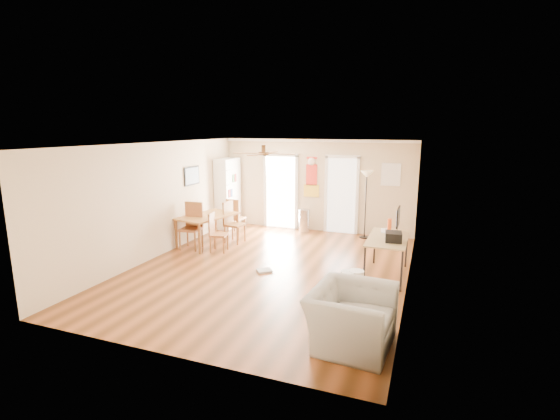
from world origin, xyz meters
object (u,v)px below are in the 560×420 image
at_px(torchiere_lamp, 366,205).
at_px(wastebasket_b, 356,279).
at_px(dining_chair_far, 236,216).
at_px(armchair, 351,317).
at_px(dining_chair_right_a, 235,222).
at_px(dining_chair_right_b, 219,232).
at_px(computer_desk, 387,257).
at_px(trash_can, 304,221).
at_px(dining_chair_near, 191,226).
at_px(printer, 393,237).
at_px(bookshelf, 228,193).
at_px(dining_table, 208,230).
at_px(wastebasket_a, 348,280).

bearing_deg(torchiere_lamp, wastebasket_b, -83.53).
height_order(dining_chair_far, armchair, dining_chair_far).
distance_m(dining_chair_right_a, wastebasket_b, 3.98).
relative_size(dining_chair_right_b, computer_desk, 0.63).
bearing_deg(trash_can, computer_desk, -46.99).
height_order(dining_chair_near, printer, dining_chair_near).
xyz_separation_m(computer_desk, armchair, (-0.18, -2.81, -0.01)).
relative_size(dining_chair_right_b, trash_can, 1.43).
bearing_deg(torchiere_lamp, dining_chair_right_b, -141.56).
bearing_deg(bookshelf, computer_desk, -18.45).
relative_size(dining_chair_right_b, dining_chair_far, 0.94).
distance_m(trash_can, printer, 4.06).
distance_m(dining_chair_near, printer, 4.83).
relative_size(torchiere_lamp, printer, 5.15).
bearing_deg(trash_can, dining_chair_near, -129.90).
relative_size(dining_chair_right_a, dining_chair_right_b, 1.13).
distance_m(dining_chair_right_a, armchair, 5.43).
distance_m(dining_chair_near, wastebasket_b, 4.36).
bearing_deg(armchair, wastebasket_b, 12.59).
xyz_separation_m(dining_table, wastebasket_b, (4.02, -1.51, -0.21)).
bearing_deg(wastebasket_b, dining_table, 159.43).
bearing_deg(dining_table, computer_desk, -9.01).
bearing_deg(dining_chair_far, computer_desk, 160.52).
relative_size(dining_chair_far, computer_desk, 0.66).
relative_size(dining_table, wastebasket_b, 4.61).
distance_m(dining_table, dining_chair_far, 1.24).
bearing_deg(computer_desk, dining_table, 170.99).
height_order(dining_chair_right_b, printer, printer).
xyz_separation_m(dining_chair_near, printer, (4.80, -0.47, 0.33)).
relative_size(trash_can, torchiere_lamp, 0.36).
xyz_separation_m(dining_table, computer_desk, (4.48, -0.71, 0.02)).
relative_size(trash_can, armchair, 0.54).
distance_m(dining_chair_near, trash_can, 3.29).
height_order(dining_table, computer_desk, computer_desk).
height_order(computer_desk, wastebasket_a, computer_desk).
xyz_separation_m(dining_chair_near, wastebasket_b, (4.22, -1.03, -0.40)).
bearing_deg(dining_chair_near, printer, -12.15).
bearing_deg(printer, dining_chair_near, 167.62).
bearing_deg(dining_chair_right_b, armchair, -140.57).
xyz_separation_m(dining_chair_near, dining_chair_far, (0.39, 1.70, -0.07)).
xyz_separation_m(torchiere_lamp, wastebasket_a, (0.26, -3.59, -0.74)).
bearing_deg(trash_can, wastebasket_b, -59.29).
xyz_separation_m(trash_can, computer_desk, (2.57, -2.75, 0.07)).
xyz_separation_m(dining_chair_right_b, armchair, (3.75, -3.09, -0.07)).
relative_size(dining_chair_right_b, printer, 2.65).
xyz_separation_m(dining_chair_right_a, printer, (4.05, -1.35, 0.36)).
height_order(wastebasket_a, armchair, armchair).
distance_m(dining_chair_right_b, torchiere_lamp, 3.95).
height_order(dining_chair_right_a, dining_chair_far, dining_chair_right_a).
bearing_deg(armchair, dining_table, 55.38).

